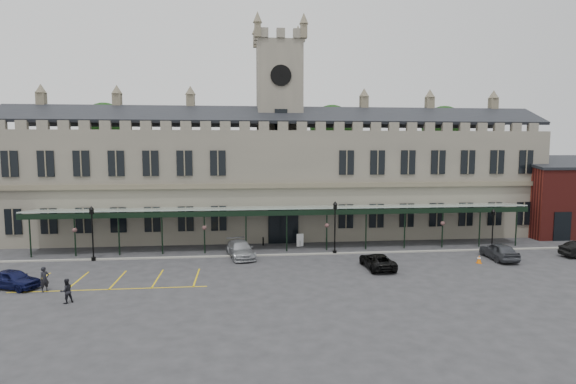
{
  "coord_description": "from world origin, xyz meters",
  "views": [
    {
      "loc": [
        -4.38,
        -36.12,
        10.25
      ],
      "look_at": [
        0.0,
        6.0,
        6.0
      ],
      "focal_mm": 28.0,
      "sensor_mm": 36.0,
      "label": 1
    }
  ],
  "objects": [
    {
      "name": "sign_board",
      "position": [
        1.59,
        9.23,
        0.64
      ],
      "size": [
        0.75,
        0.28,
        1.31
      ],
      "rotation": [
        0.0,
        0.0,
        0.3
      ],
      "color": "black",
      "rests_on": "ground"
    },
    {
      "name": "person_b",
      "position": [
        -15.92,
        -6.07,
        0.82
      ],
      "size": [
        1.01,
        0.99,
        1.64
      ],
      "primitive_type": "imported",
      "rotation": [
        0.0,
        0.0,
        3.84
      ],
      "color": "black",
      "rests_on": "ground"
    },
    {
      "name": "station_building",
      "position": [
        0.0,
        15.91,
        6.47
      ],
      "size": [
        60.0,
        10.36,
        17.3
      ],
      "color": "#676155",
      "rests_on": "ground"
    },
    {
      "name": "car_left_a",
      "position": [
        -21.0,
        -2.42,
        0.69
      ],
      "size": [
        4.39,
        3.07,
        1.39
      ],
      "primitive_type": "imported",
      "rotation": [
        0.0,
        0.0,
        1.18
      ],
      "color": "#0C1036",
      "rests_on": "ground"
    },
    {
      "name": "tree_behind_right",
      "position": [
        24.0,
        25.0,
        12.81
      ],
      "size": [
        6.0,
        6.0,
        16.0
      ],
      "color": "#332314",
      "rests_on": "ground"
    },
    {
      "name": "lamp_post_mid",
      "position": [
        4.46,
        5.51,
        3.05
      ],
      "size": [
        0.49,
        0.49,
        5.14
      ],
      "color": "black",
      "rests_on": "ground"
    },
    {
      "name": "person_a",
      "position": [
        -18.37,
        -3.45,
        0.9
      ],
      "size": [
        0.75,
        0.79,
        1.81
      ],
      "primitive_type": "imported",
      "rotation": [
        0.0,
        0.0,
        0.92
      ],
      "color": "black",
      "rests_on": "ground"
    },
    {
      "name": "kerb",
      "position": [
        0.0,
        5.5,
        0.06
      ],
      "size": [
        60.0,
        0.4,
        0.12
      ],
      "primitive_type": "cube",
      "color": "gray",
      "rests_on": "ground"
    },
    {
      "name": "ground",
      "position": [
        0.0,
        0.0,
        0.0
      ],
      "size": [
        140.0,
        140.0,
        0.0
      ],
      "primitive_type": "plane",
      "color": "#2B2B2E"
    },
    {
      "name": "canopy",
      "position": [
        0.0,
        7.46,
        2.4
      ],
      "size": [
        50.0,
        4.1,
        4.3
      ],
      "color": "#8C9E93",
      "rests_on": "ground"
    },
    {
      "name": "parking_markings",
      "position": [
        -14.0,
        -1.5,
        0.0
      ],
      "size": [
        16.0,
        6.0,
        0.01
      ],
      "primitive_type": null,
      "color": "gold",
      "rests_on": "ground"
    },
    {
      "name": "bollard_left",
      "position": [
        -2.19,
        10.03,
        0.44
      ],
      "size": [
        0.15,
        0.15,
        0.87
      ],
      "primitive_type": "cylinder",
      "color": "black",
      "rests_on": "ground"
    },
    {
      "name": "clock_tower",
      "position": [
        0.0,
        16.0,
        13.11
      ],
      "size": [
        5.6,
        5.6,
        24.8
      ],
      "color": "#676155",
      "rests_on": "ground"
    },
    {
      "name": "tree_behind_left",
      "position": [
        -22.0,
        25.0,
        12.81
      ],
      "size": [
        6.0,
        6.0,
        16.0
      ],
      "color": "#332314",
      "rests_on": "ground"
    },
    {
      "name": "brick_annex",
      "position": [
        34.0,
        12.97,
        4.16
      ],
      "size": [
        12.4,
        8.36,
        9.23
      ],
      "color": "#5B1915",
      "rests_on": "ground"
    },
    {
      "name": "car_taxi",
      "position": [
        -4.54,
        5.2,
        0.75
      ],
      "size": [
        3.1,
        5.47,
        1.49
      ],
      "primitive_type": "imported",
      "rotation": [
        0.0,
        0.0,
        0.21
      ],
      "color": "#9C9FA3",
      "rests_on": "ground"
    },
    {
      "name": "car_right_a",
      "position": [
        19.0,
        1.93,
        0.79
      ],
      "size": [
        2.1,
        4.71,
        1.57
      ],
      "primitive_type": "imported",
      "rotation": [
        0.0,
        0.0,
        3.09
      ],
      "color": "#3B3E43",
      "rests_on": "ground"
    },
    {
      "name": "traffic_cone",
      "position": [
        16.48,
        0.83,
        0.35
      ],
      "size": [
        0.45,
        0.45,
        0.71
      ],
      "rotation": [
        0.0,
        0.0,
        0.06
      ],
      "color": "#DC6106",
      "rests_on": "ground"
    },
    {
      "name": "tree_behind_mid",
      "position": [
        8.0,
        25.0,
        12.81
      ],
      "size": [
        6.0,
        6.0,
        16.0
      ],
      "color": "#332314",
      "rests_on": "ground"
    },
    {
      "name": "lamp_post_right",
      "position": [
        20.0,
        4.82,
        2.54
      ],
      "size": [
        0.4,
        0.4,
        4.28
      ],
      "color": "black",
      "rests_on": "ground"
    },
    {
      "name": "lamp_post_left",
      "position": [
        -17.8,
        5.31,
        2.97
      ],
      "size": [
        0.47,
        0.47,
        5.01
      ],
      "color": "black",
      "rests_on": "ground"
    },
    {
      "name": "car_van",
      "position": [
        7.0,
        0.14,
        0.64
      ],
      "size": [
        2.3,
        4.67,
        1.27
      ],
      "primitive_type": "imported",
      "rotation": [
        0.0,
        0.0,
        3.18
      ],
      "color": "black",
      "rests_on": "ground"
    },
    {
      "name": "bollard_right",
      "position": [
        4.36,
        9.08,
        0.46
      ],
      "size": [
        0.16,
        0.16,
        0.92
      ],
      "primitive_type": "cylinder",
      "color": "black",
      "rests_on": "ground"
    }
  ]
}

